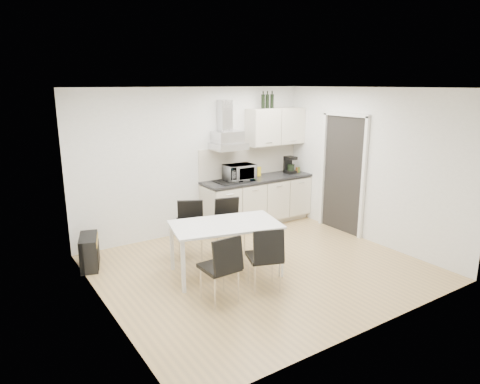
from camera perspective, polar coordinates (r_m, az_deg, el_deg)
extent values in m
plane|color=tan|center=(6.46, 2.72, -10.03)|extent=(4.50, 4.50, 0.00)
cube|color=white|center=(7.71, -5.93, 4.07)|extent=(4.50, 0.10, 2.60)
cube|color=white|center=(4.64, 17.59, -3.44)|extent=(4.50, 0.10, 2.60)
cube|color=white|center=(5.09, -18.08, -1.91)|extent=(0.10, 4.00, 2.60)
cube|color=white|center=(7.56, 16.81, 3.33)|extent=(0.10, 4.00, 2.60)
plane|color=white|center=(5.89, 3.03, 13.70)|extent=(4.50, 4.50, 0.00)
cube|color=white|center=(7.94, 13.48, 2.20)|extent=(0.08, 1.04, 2.10)
cube|color=beige|center=(8.39, 2.12, -3.84)|extent=(2.16, 0.52, 0.10)
cube|color=beige|center=(8.23, 2.31, -1.07)|extent=(2.20, 0.60, 0.76)
cube|color=#242426|center=(8.12, 2.38, 1.77)|extent=(2.22, 0.64, 0.04)
cube|color=beige|center=(8.30, 1.20, 4.24)|extent=(2.20, 0.02, 0.58)
cube|color=beige|center=(8.38, 4.72, 8.70)|extent=(1.20, 0.35, 0.70)
cube|color=silver|center=(7.74, -1.59, 6.80)|extent=(0.60, 0.46, 0.30)
cube|color=silver|center=(7.79, -2.05, 10.17)|extent=(0.22, 0.20, 0.55)
imported|color=silver|center=(7.84, -0.08, 2.85)|extent=(0.56, 0.33, 0.37)
cube|color=yellow|center=(8.24, 2.51, 2.74)|extent=(0.08, 0.04, 0.18)
cylinder|color=brown|center=(8.64, 7.57, 2.93)|extent=(0.04, 0.04, 0.11)
cylinder|color=#4C6626|center=(8.68, 7.87, 2.97)|extent=(0.04, 0.04, 0.11)
cylinder|color=black|center=(8.16, 3.09, 12.17)|extent=(0.07, 0.07, 0.32)
cylinder|color=black|center=(8.22, 3.67, 12.18)|extent=(0.07, 0.07, 0.32)
cylinder|color=black|center=(8.29, 4.29, 12.19)|extent=(0.07, 0.07, 0.32)
cube|color=white|center=(6.02, -1.96, -4.37)|extent=(1.65, 1.18, 0.03)
cube|color=white|center=(5.65, -7.57, -9.87)|extent=(0.06, 0.06, 0.72)
cube|color=white|center=(6.06, 5.55, -8.06)|extent=(0.06, 0.06, 0.72)
cube|color=white|center=(6.33, -9.07, -7.19)|extent=(0.06, 0.06, 0.72)
cube|color=white|center=(6.70, 2.78, -5.78)|extent=(0.06, 0.06, 0.72)
cube|color=black|center=(6.75, -19.47, -7.53)|extent=(0.41, 0.63, 0.49)
cube|color=gold|center=(6.72, -18.53, -5.96)|extent=(0.16, 0.51, 0.08)
cube|color=black|center=(7.77, -7.46, -4.55)|extent=(0.24, 0.22, 0.33)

